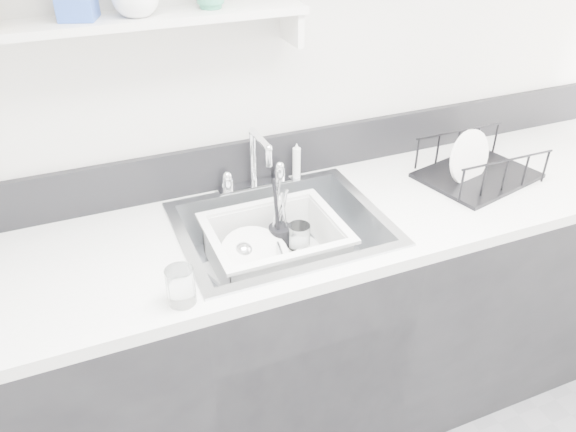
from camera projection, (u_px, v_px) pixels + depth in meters
name	position (u px, v px, depth m)	size (l,w,h in m)	color
room_shell	(517.00, 41.00, 0.71)	(3.50, 3.00, 2.60)	silver
counter_run	(283.00, 332.00, 2.00)	(3.20, 0.62, 0.92)	black
backsplash	(249.00, 162.00, 1.94)	(3.20, 0.02, 0.16)	black
sink	(282.00, 248.00, 1.80)	(0.64, 0.52, 0.20)	silver
faucet	(255.00, 173.00, 1.91)	(0.26, 0.18, 0.23)	silver
side_sprayer	(297.00, 161.00, 1.96)	(0.03, 0.03, 0.14)	white
wall_shelf	(127.00, 23.00, 1.50)	(1.00, 0.16, 0.12)	silver
wash_tub	(275.00, 248.00, 1.79)	(0.42, 0.34, 0.16)	white
plate_stack	(258.00, 262.00, 1.79)	(0.27, 0.26, 0.11)	white
utensil_cup	(280.00, 236.00, 1.86)	(0.08, 0.08, 0.26)	black
ladle	(264.00, 255.00, 1.81)	(0.27, 0.09, 0.08)	silver
tumbler_in_tub	(299.00, 239.00, 1.86)	(0.07, 0.07, 0.10)	white
tumbler_counter	(181.00, 286.00, 1.42)	(0.07, 0.07, 0.10)	white
dish_rack	(480.00, 160.00, 1.97)	(0.39, 0.29, 0.14)	black
bowl_small	(311.00, 261.00, 1.81)	(0.12, 0.12, 0.04)	white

